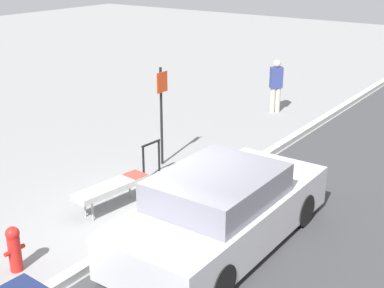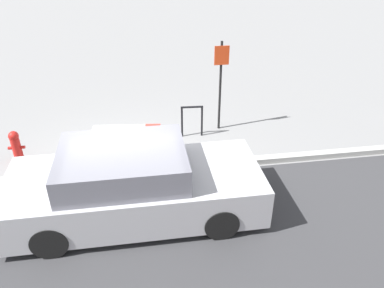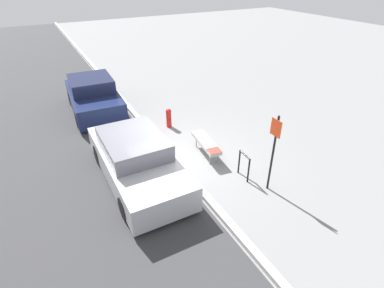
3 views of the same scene
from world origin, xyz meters
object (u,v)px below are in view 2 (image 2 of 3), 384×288
at_px(bench, 127,131).
at_px(parked_car_near, 133,185).
at_px(bike_rack, 192,118).
at_px(sign_post, 221,78).
at_px(fire_hydrant, 16,146).

relative_size(bench, parked_car_near, 0.36).
xyz_separation_m(bike_rack, parked_car_near, (-1.49, -2.78, 0.13)).
xyz_separation_m(bench, bike_rack, (1.61, 0.34, 0.05)).
height_order(sign_post, fire_hydrant, sign_post).
relative_size(sign_post, parked_car_near, 0.51).
height_order(sign_post, parked_car_near, sign_post).
xyz_separation_m(bike_rack, fire_hydrant, (-4.05, -0.59, -0.09)).
height_order(fire_hydrant, parked_car_near, parked_car_near).
bearing_deg(bike_rack, fire_hydrant, -171.65).
relative_size(bike_rack, sign_post, 0.36).
xyz_separation_m(bench, sign_post, (2.37, 0.64, 0.93)).
distance_m(bench, parked_car_near, 2.45).
xyz_separation_m(sign_post, parked_car_near, (-2.25, -3.08, -0.75)).
height_order(bench, parked_car_near, parked_car_near).
distance_m(bench, fire_hydrant, 2.45).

